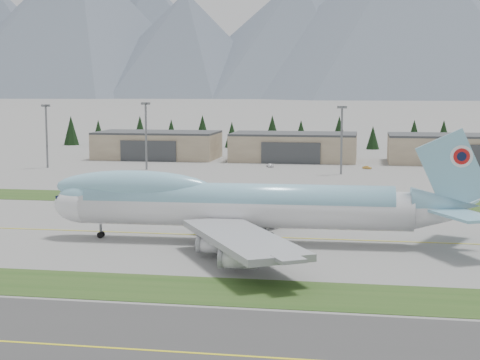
% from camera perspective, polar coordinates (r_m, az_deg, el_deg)
% --- Properties ---
extents(ground, '(7000.00, 7000.00, 0.00)m').
position_cam_1_polar(ground, '(138.28, 4.47, -4.53)').
color(ground, slate).
rests_on(ground, ground).
extents(grass_strip_near, '(400.00, 14.00, 0.08)m').
position_cam_1_polar(grass_strip_near, '(101.55, 2.50, -8.81)').
color(grass_strip_near, '#284819').
rests_on(grass_strip_near, ground).
extents(grass_strip_far, '(400.00, 18.00, 0.08)m').
position_cam_1_polar(grass_strip_far, '(182.45, 5.75, -1.71)').
color(grass_strip_far, '#284819').
rests_on(grass_strip_far, ground).
extents(asphalt_taxiway, '(400.00, 32.00, 0.04)m').
position_cam_1_polar(asphalt_taxiway, '(78.96, 0.26, -13.52)').
color(asphalt_taxiway, '#313131').
rests_on(asphalt_taxiway, ground).
extents(taxiway_line_main, '(400.00, 0.40, 0.02)m').
position_cam_1_polar(taxiway_line_main, '(138.28, 4.47, -4.53)').
color(taxiway_line_main, yellow).
rests_on(taxiway_line_main, ground).
extents(taxiway_line_near, '(400.00, 0.40, 0.02)m').
position_cam_1_polar(taxiway_line_near, '(78.96, 0.26, -13.52)').
color(taxiway_line_near, yellow).
rests_on(taxiway_line_near, ground).
extents(boeing_747_freighter, '(79.57, 69.11, 21.09)m').
position_cam_1_polar(boeing_747_freighter, '(133.57, -0.07, -1.89)').
color(boeing_747_freighter, white).
rests_on(boeing_747_freighter, ground).
extents(hangar_left, '(48.00, 26.60, 10.80)m').
position_cam_1_polar(hangar_left, '(297.24, -6.41, 2.72)').
color(hangar_left, gray).
rests_on(hangar_left, ground).
extents(hangar_center, '(48.00, 26.60, 10.80)m').
position_cam_1_polar(hangar_center, '(286.97, 4.22, 2.59)').
color(hangar_center, gray).
rests_on(hangar_center, ground).
extents(hangar_right, '(48.00, 26.60, 10.80)m').
position_cam_1_polar(hangar_right, '(287.59, 16.21, 2.34)').
color(hangar_right, gray).
rests_on(hangar_right, ground).
extents(floodlight_masts, '(180.57, 7.80, 24.16)m').
position_cam_1_polar(floodlight_masts, '(243.88, 5.85, 4.30)').
color(floodlight_masts, slate).
rests_on(floodlight_masts, ground).
extents(service_vehicle_a, '(3.36, 4.08, 1.31)m').
position_cam_1_polar(service_vehicle_a, '(262.52, 2.32, 1.01)').
color(service_vehicle_a, white).
rests_on(service_vehicle_a, ground).
extents(service_vehicle_b, '(3.41, 2.36, 1.06)m').
position_cam_1_polar(service_vehicle_b, '(260.00, 9.83, 0.85)').
color(service_vehicle_b, '#BF872F').
rests_on(service_vehicle_b, ground).
extents(conifer_belt, '(270.36, 14.57, 15.85)m').
position_cam_1_polar(conifer_belt, '(348.13, 7.62, 3.62)').
color(conifer_belt, black).
rests_on(conifer_belt, ground).
extents(mountain_ridge_front, '(4315.10, 1227.53, 522.55)m').
position_cam_1_polar(mountain_ridge_front, '(2338.78, 8.59, 12.06)').
color(mountain_ridge_front, '#505A6B').
rests_on(mountain_ridge_front, ground).
extents(mountain_ridge_rear, '(4432.51, 1001.87, 500.94)m').
position_cam_1_polar(mountain_ridge_rear, '(3042.88, 9.63, 11.13)').
color(mountain_ridge_rear, '#505A6B').
rests_on(mountain_ridge_rear, ground).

